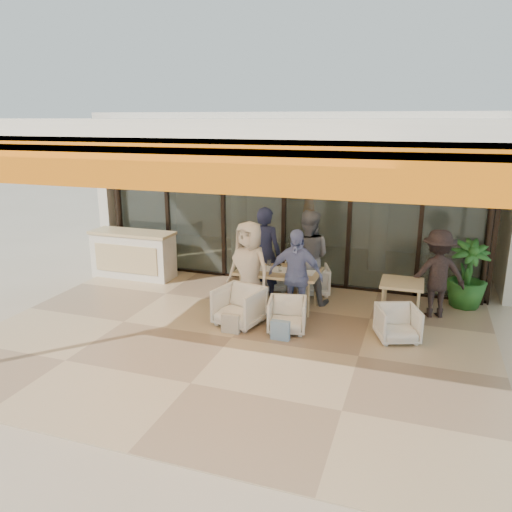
{
  "coord_description": "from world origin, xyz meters",
  "views": [
    {
      "loc": [
        2.71,
        -6.8,
        3.41
      ],
      "look_at": [
        0.1,
        0.9,
        1.15
      ],
      "focal_mm": 35.0,
      "sensor_mm": 36.0,
      "label": 1
    }
  ],
  "objects": [
    {
      "name": "side_table",
      "position": [
        2.49,
        1.54,
        0.64
      ],
      "size": [
        0.7,
        0.7,
        0.74
      ],
      "color": "tan",
      "rests_on": "ground"
    },
    {
      "name": "diner_grey",
      "position": [
        0.75,
        1.98,
        0.9
      ],
      "size": [
        0.92,
        0.75,
        1.79
      ],
      "primitive_type": "imported",
      "rotation": [
        0.0,
        0.0,
        3.22
      ],
      "color": "slate",
      "rests_on": "ground"
    },
    {
      "name": "ground",
      "position": [
        0.0,
        0.0,
        0.0
      ],
      "size": [
        70.0,
        70.0,
        0.0
      ],
      "primitive_type": "plane",
      "color": "#C6B293",
      "rests_on": "ground"
    },
    {
      "name": "glass_storefront",
      "position": [
        0.0,
        3.0,
        1.6
      ],
      "size": [
        8.08,
        0.1,
        3.2
      ],
      "color": "#9EADA3",
      "rests_on": "ground"
    },
    {
      "name": "terrace_floor",
      "position": [
        0.0,
        0.0,
        0.01
      ],
      "size": [
        8.0,
        6.0,
        0.01
      ],
      "primitive_type": "cube",
      "color": "tan",
      "rests_on": "ground"
    },
    {
      "name": "terrace_structure",
      "position": [
        0.0,
        -0.26,
        3.25
      ],
      "size": [
        8.0,
        6.0,
        3.4
      ],
      "color": "silver",
      "rests_on": "ground"
    },
    {
      "name": "chair_near_left",
      "position": [
        -0.09,
        0.58,
        0.37
      ],
      "size": [
        0.84,
        0.81,
        0.73
      ],
      "primitive_type": "imported",
      "rotation": [
        0.0,
        0.0,
        -0.23
      ],
      "color": "white",
      "rests_on": "ground"
    },
    {
      "name": "tote_bag_cream",
      "position": [
        -0.09,
        0.18,
        0.17
      ],
      "size": [
        0.3,
        0.1,
        0.34
      ],
      "primitive_type": "cube",
      "color": "silver",
      "rests_on": "ground"
    },
    {
      "name": "tote_bag_blue",
      "position": [
        0.75,
        0.18,
        0.17
      ],
      "size": [
        0.3,
        0.1,
        0.34
      ],
      "primitive_type": "cube",
      "color": "#99BFD8",
      "rests_on": "ground"
    },
    {
      "name": "chair_far_left",
      "position": [
        -0.09,
        2.48,
        0.31
      ],
      "size": [
        0.73,
        0.7,
        0.61
      ],
      "primitive_type": "imported",
      "rotation": [
        0.0,
        0.0,
        3.42
      ],
      "color": "white",
      "rests_on": "ground"
    },
    {
      "name": "standing_woman",
      "position": [
        3.04,
        2.03,
        0.79
      ],
      "size": [
        1.15,
        0.87,
        1.58
      ],
      "primitive_type": "imported",
      "rotation": [
        0.0,
        0.0,
        3.45
      ],
      "color": "black",
      "rests_on": "ground"
    },
    {
      "name": "dining_table",
      "position": [
        0.32,
        1.53,
        0.69
      ],
      "size": [
        1.5,
        0.9,
        0.93
      ],
      "color": "tan",
      "rests_on": "ground"
    },
    {
      "name": "diner_periwinkle",
      "position": [
        0.75,
        1.08,
        0.81
      ],
      "size": [
        0.97,
        0.44,
        1.63
      ],
      "primitive_type": "imported",
      "rotation": [
        0.0,
        0.0,
        -0.04
      ],
      "color": "#707DBA",
      "rests_on": "ground"
    },
    {
      "name": "chair_far_right",
      "position": [
        0.75,
        2.48,
        0.33
      ],
      "size": [
        0.79,
        0.77,
        0.65
      ],
      "primitive_type": "imported",
      "rotation": [
        0.0,
        0.0,
        3.48
      ],
      "color": "white",
      "rests_on": "ground"
    },
    {
      "name": "interior_block",
      "position": [
        0.01,
        5.31,
        2.23
      ],
      "size": [
        9.05,
        3.62,
        3.52
      ],
      "color": "silver",
      "rests_on": "ground"
    },
    {
      "name": "potted_palm",
      "position": [
        3.59,
        2.68,
        0.64
      ],
      "size": [
        0.81,
        0.81,
        1.28
      ],
      "primitive_type": "imported",
      "rotation": [
        0.0,
        0.0,
        0.15
      ],
      "color": "#1E5919",
      "rests_on": "ground"
    },
    {
      "name": "chair_near_right",
      "position": [
        0.75,
        0.58,
        0.31
      ],
      "size": [
        0.7,
        0.67,
        0.62
      ],
      "primitive_type": "imported",
      "rotation": [
        0.0,
        0.0,
        0.19
      ],
      "color": "white",
      "rests_on": "ground"
    },
    {
      "name": "diner_navy",
      "position": [
        -0.09,
        1.98,
        0.9
      ],
      "size": [
        0.69,
        0.48,
        1.81
      ],
      "primitive_type": "imported",
      "rotation": [
        0.0,
        0.0,
        3.07
      ],
      "color": "#191F37",
      "rests_on": "ground"
    },
    {
      "name": "diner_cream",
      "position": [
        -0.09,
        1.08,
        0.85
      ],
      "size": [
        0.95,
        0.75,
        1.7
      ],
      "primitive_type": "imported",
      "rotation": [
        0.0,
        0.0,
        -0.29
      ],
      "color": "beige",
      "rests_on": "ground"
    },
    {
      "name": "host_counter",
      "position": [
        -3.21,
        2.3,
        0.53
      ],
      "size": [
        1.85,
        0.65,
        1.04
      ],
      "color": "silver",
      "rests_on": "ground"
    },
    {
      "name": "side_chair",
      "position": [
        2.49,
        0.79,
        0.31
      ],
      "size": [
        0.77,
        0.75,
        0.63
      ],
      "primitive_type": "imported",
      "rotation": [
        0.0,
        0.0,
        0.36
      ],
      "color": "white",
      "rests_on": "ground"
    }
  ]
}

